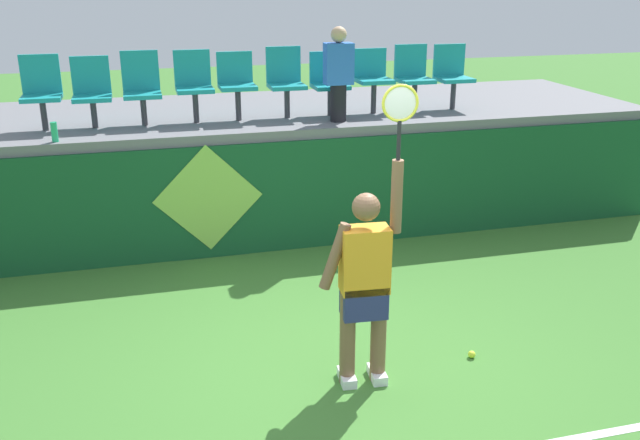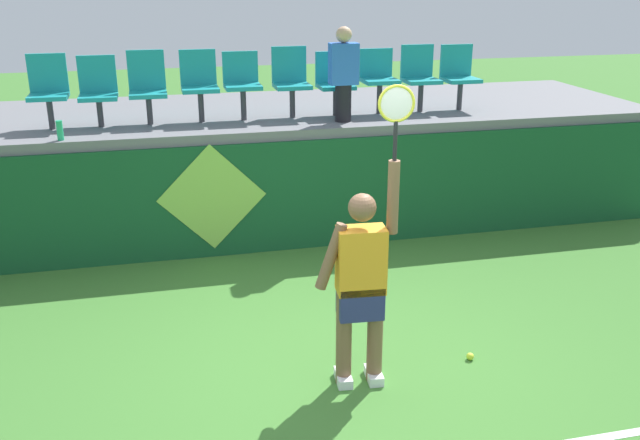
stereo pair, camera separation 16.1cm
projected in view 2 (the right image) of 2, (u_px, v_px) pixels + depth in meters
ground_plane at (342, 370)px, 6.02m from camera, size 40.00×40.00×0.00m
court_back_wall at (280, 195)px, 8.44m from camera, size 10.40×0.20×1.35m
spectator_platform at (261, 113)px, 9.44m from camera, size 10.40×2.82×0.12m
tennis_player at (361, 280)px, 5.56m from camera, size 0.75×0.29×2.46m
tennis_ball at (470, 356)px, 6.17m from camera, size 0.07×0.07×0.07m
water_bottle at (60, 130)px, 7.67m from camera, size 0.07×0.07×0.22m
stadium_chair_0 at (48, 88)px, 8.16m from camera, size 0.44×0.42×0.85m
stadium_chair_1 at (98, 89)px, 8.29m from camera, size 0.44×0.42×0.81m
stadium_chair_2 at (147, 85)px, 8.41m from camera, size 0.44×0.42×0.86m
stadium_chair_3 at (199, 82)px, 8.53m from camera, size 0.44×0.42×0.85m
stadium_chair_4 at (242, 81)px, 8.64m from camera, size 0.44×0.42×0.82m
stadium_chair_5 at (291, 79)px, 8.78m from camera, size 0.44×0.42×0.86m
stadium_chair_6 at (334, 80)px, 8.91m from camera, size 0.44×0.42×0.79m
stadium_chair_7 at (378, 76)px, 9.02m from camera, size 0.44×0.42×0.81m
stadium_chair_8 at (419, 74)px, 9.15m from camera, size 0.44×0.42×0.85m
stadium_chair_9 at (459, 74)px, 9.27m from camera, size 0.44×0.42×0.84m
spectator_0 at (344, 73)px, 8.46m from camera, size 0.34×0.20×1.14m
wall_signage_mount at (215, 256)px, 8.39m from camera, size 1.27×0.01×1.38m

